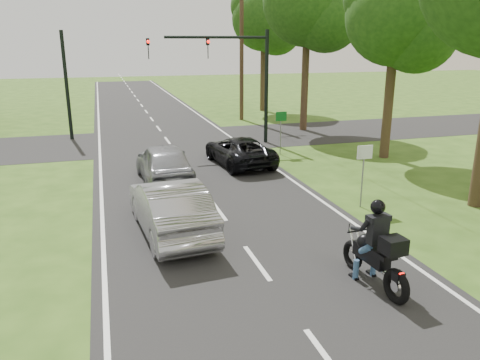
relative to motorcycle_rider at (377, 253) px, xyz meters
name	(u,v)px	position (x,y,z in m)	size (l,w,h in m)	color
ground	(257,263)	(-2.21, 1.84, -0.81)	(140.00, 140.00, 0.00)	#2F4D15
road	(186,166)	(-2.21, 11.84, -0.81)	(8.00, 100.00, 0.01)	black
cross_road	(167,140)	(-2.21, 17.84, -0.81)	(60.00, 7.00, 0.01)	black
motorcycle_rider	(377,253)	(0.00, 0.00, 0.00)	(0.68, 2.41, 2.07)	black
dark_suv	(239,151)	(0.16, 11.50, -0.17)	(2.11, 4.57, 1.27)	black
silver_sedan	(170,207)	(-3.99, 4.39, -0.01)	(1.67, 4.78, 1.58)	#A2A1A6
silver_suv	(164,163)	(-3.47, 9.60, -0.01)	(1.86, 4.63, 1.58)	#919398
traffic_signal	(233,67)	(1.12, 15.83, 3.32)	(6.38, 0.44, 6.00)	black
signal_pole_far	(67,86)	(-7.41, 19.84, 2.19)	(0.20, 0.20, 6.00)	black
utility_pole_far	(242,46)	(3.99, 23.84, 4.27)	(1.60, 0.28, 10.00)	#4A3221
sign_white	(364,161)	(2.49, 4.82, 0.78)	(0.55, 0.07, 2.12)	slate
sign_green	(281,122)	(2.69, 12.82, 0.78)	(0.55, 0.07, 2.12)	slate
tree_row_c	(403,22)	(7.54, 10.63, 5.42)	(4.80, 4.65, 8.76)	#332316
tree_row_d	(314,6)	(6.89, 18.59, 6.62)	(5.76, 5.58, 10.45)	#332316
tree_row_e	(268,22)	(7.26, 27.61, 6.02)	(5.28, 5.12, 9.61)	#332316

